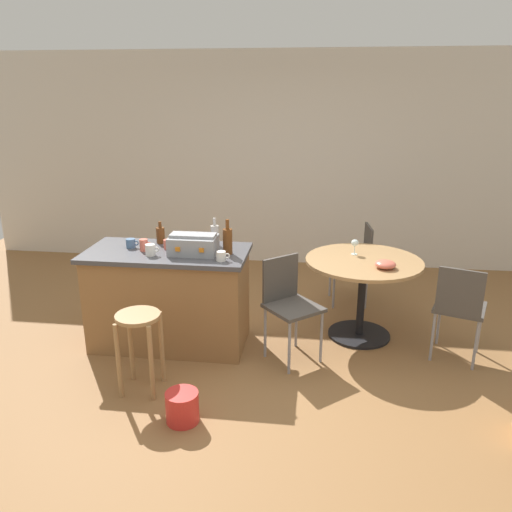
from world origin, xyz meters
TOP-DOWN VIEW (x-y plane):
  - ground_plane at (0.00, 0.00)m, footprint 8.80×8.80m
  - back_wall at (0.00, 2.94)m, footprint 8.00×0.10m
  - kitchen_island at (-0.79, 0.44)m, footprint 1.42×0.70m
  - wooden_stool at (-0.79, -0.33)m, footprint 0.34×0.34m
  - dining_table at (0.94, 0.81)m, footprint 1.05×1.05m
  - folding_chair_near at (0.93, 1.61)m, footprint 0.44×0.44m
  - folding_chair_far at (0.29, 0.33)m, footprint 0.56×0.56m
  - folding_chair_left at (1.71, 0.45)m, footprint 0.51×0.51m
  - toolbox at (-0.53, 0.39)m, footprint 0.40×0.26m
  - bottle_0 at (-0.24, 0.43)m, footprint 0.08×0.08m
  - bottle_1 at (-0.40, 0.66)m, footprint 0.07×0.07m
  - bottle_2 at (-0.91, 0.66)m, footprint 0.08×0.08m
  - cup_0 at (-1.12, 0.49)m, footprint 0.12×0.08m
  - cup_1 at (-0.88, 0.30)m, footprint 0.12×0.08m
  - cup_2 at (-0.79, 0.50)m, footprint 0.11×0.07m
  - cup_3 at (-0.26, 0.24)m, footprint 0.11×0.08m
  - cup_4 at (-0.98, 0.42)m, footprint 0.11×0.07m
  - wine_glass at (0.86, 0.96)m, footprint 0.07×0.07m
  - serving_bowl at (1.10, 0.60)m, footprint 0.18×0.18m
  - plastic_bucket at (-0.37, -0.69)m, footprint 0.23×0.23m

SIDE VIEW (x-z plane):
  - ground_plane at x=0.00m, z-range 0.00..0.00m
  - plastic_bucket at x=-0.37m, z-range 0.00..0.23m
  - kitchen_island at x=-0.79m, z-range 0.00..0.89m
  - wooden_stool at x=-0.79m, z-range 0.15..0.79m
  - folding_chair_near at x=0.93m, z-range 0.08..0.94m
  - folding_chair_left at x=1.71m, z-range 0.08..0.94m
  - folding_chair_far at x=0.29m, z-range 0.09..0.97m
  - dining_table at x=0.94m, z-range 0.20..0.96m
  - serving_bowl at x=1.10m, z-range 0.76..0.83m
  - wine_glass at x=0.86m, z-range 0.79..0.94m
  - cup_0 at x=-1.12m, z-range 0.89..0.97m
  - cup_3 at x=-0.26m, z-range 0.89..0.97m
  - cup_2 at x=-0.79m, z-range 0.89..0.97m
  - cup_1 at x=-0.88m, z-range 0.89..0.98m
  - cup_4 at x=-0.98m, z-range 0.89..0.99m
  - bottle_2 at x=-0.91m, z-range 0.86..1.07m
  - toolbox at x=-0.53m, z-range 0.88..1.06m
  - bottle_1 at x=-0.40m, z-range 0.86..1.11m
  - bottle_0 at x=-0.24m, z-range 0.85..1.15m
  - back_wall at x=0.00m, z-range 0.00..2.70m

